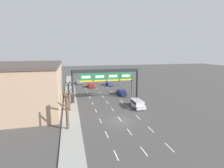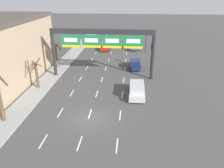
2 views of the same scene
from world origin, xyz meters
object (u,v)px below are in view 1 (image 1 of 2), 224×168
Objects in this scene: car_blue at (110,83)px; car_red at (91,85)px; tree_bare_third at (67,111)px; tree_bare_closest at (69,99)px; car_grey at (79,82)px; tree_bare_second at (69,90)px; suv_silver at (137,103)px; sign_gantry at (106,76)px; traffic_light_near_gantry at (118,76)px; traffic_light_mid_block at (132,83)px; car_navy at (121,92)px.

car_red is (-6.34, -1.37, -0.08)m from car_blue.
tree_bare_closest is at bearing 88.56° from tree_bare_third.
car_grey is 20.08m from tree_bare_second.
car_red is (-6.59, 22.36, -0.20)m from suv_silver.
sign_gantry reaches higher than car_grey.
sign_gantry is 3.66× the size of car_red.
car_red is 14.75m from tree_bare_second.
sign_gantry is at bearing -105.26° from car_blue.
traffic_light_near_gantry reaches higher than car_grey.
sign_gantry is at bearing -150.60° from traffic_light_mid_block.
traffic_light_mid_block is at bearing -53.46° from car_red.
traffic_light_near_gantry is (2.31, 11.14, 2.68)m from car_navy.
tree_bare_second is at bearing -132.64° from car_blue.
car_red is at bearing -167.78° from car_blue.
traffic_light_mid_block is at bearing -56.84° from car_grey.
traffic_light_near_gantry reaches higher than car_blue.
car_navy is (0.12, -13.12, 0.02)m from car_blue.
car_blue is 14.08m from traffic_light_mid_block.
tree_bare_closest is at bearing 175.94° from suv_silver.
car_blue is 0.90× the size of suv_silver.
suv_silver reaches higher than car_red.
suv_silver is 22.01m from traffic_light_near_gantry.
suv_silver is (0.26, -23.73, 0.12)m from car_blue.
traffic_light_near_gantry reaches higher than suv_silver.
tree_bare_third is (-7.01, -29.65, 2.21)m from car_red.
car_blue is (4.88, 17.88, -5.03)m from sign_gantry.
sign_gantry reaches higher than tree_bare_second.
car_grey is 14.44m from traffic_light_near_gantry.
suv_silver is 16.48m from tree_bare_second.
traffic_light_mid_block is at bearing -10.36° from car_navy.
car_navy is (5.00, 4.76, -5.01)m from sign_gantry.
tree_bare_second reaches higher than traffic_light_mid_block.
traffic_light_near_gantry is 33.06m from tree_bare_third.
traffic_light_mid_block is (9.06, -12.22, 2.51)m from car_red.
tree_bare_closest reaches higher than car_blue.
sign_gantry is 2.85× the size of tree_bare_third.
car_grey is (-9.68, 5.38, -0.05)m from car_blue.
suv_silver is (5.13, -5.85, -4.92)m from sign_gantry.
sign_gantry is at bearing -136.43° from car_navy.
car_grey is at bearing 117.91° from car_navy.
traffic_light_mid_block reaches higher than car_navy.
car_blue reaches higher than car_grey.
suv_silver is at bearing -71.16° from car_grey.
suv_silver is at bearing -73.57° from car_red.
tree_bare_third is at bearing -113.28° from car_blue.
tree_bare_third reaches higher than car_red.
car_grey is at bearing 84.24° from tree_bare_third.
traffic_light_near_gantry is at bearing 84.29° from suv_silver.
suv_silver is at bearing -89.38° from car_blue.
tree_bare_second is 16.71m from tree_bare_third.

